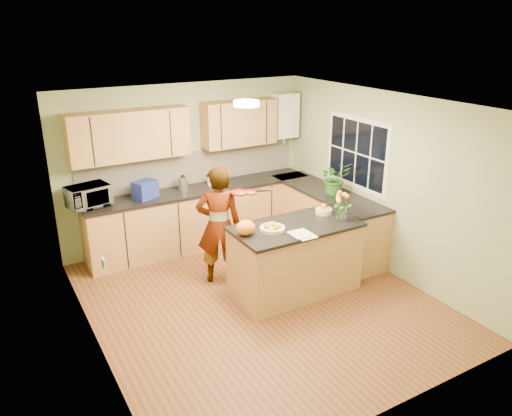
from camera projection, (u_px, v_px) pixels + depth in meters
floor at (259, 300)px, 6.39m from camera, size 4.50×4.50×0.00m
ceiling at (259, 103)px, 5.51m from camera, size 4.00×4.50×0.02m
wall_back at (186, 165)px, 7.77m from camera, size 4.00×0.02×2.50m
wall_front at (396, 293)px, 4.12m from camera, size 4.00×0.02×2.50m
wall_left at (88, 244)px, 5.01m from camera, size 0.02×4.50×2.50m
wall_right at (384, 183)px, 6.88m from camera, size 0.02×4.50×2.50m
back_counter at (202, 216)px, 7.85m from camera, size 3.64×0.62×0.94m
right_counter at (326, 220)px, 7.71m from camera, size 0.62×2.24×0.94m
splashback at (193, 167)px, 7.82m from camera, size 3.60×0.02×0.52m
upper_cabinets at (178, 130)px, 7.34m from camera, size 3.20×0.34×0.70m
boiler at (284, 115)px, 8.21m from camera, size 0.40×0.30×0.86m
window_right at (356, 153)px, 7.26m from camera, size 0.01×1.30×1.05m
light_switch at (104, 263)px, 4.51m from camera, size 0.02×0.09×0.09m
ceiling_lamp at (246, 103)px, 5.76m from camera, size 0.30×0.30×0.07m
peninsula_island at (295, 258)px, 6.46m from camera, size 1.64×0.84×0.94m
fruit_dish at (272, 227)px, 6.12m from camera, size 0.31×0.31×0.11m
orange_bowl at (324, 210)px, 6.66m from camera, size 0.22×0.22×0.13m
flower_vase at (344, 197)px, 6.32m from camera, size 0.26×0.26×0.48m
orange_bag at (246, 228)px, 5.98m from camera, size 0.26×0.23×0.18m
papers at (303, 234)px, 6.01m from camera, size 0.23×0.32×0.01m
violinist at (219, 225)px, 6.61m from camera, size 0.70×0.60×1.63m
violin at (239, 193)px, 6.35m from camera, size 0.59×0.51×0.15m
microwave at (88, 196)px, 6.86m from camera, size 0.61×0.48×0.30m
blue_box at (145, 190)px, 7.20m from camera, size 0.39×0.34×0.26m
kettle at (183, 183)px, 7.53m from camera, size 0.15×0.15×0.29m
jar_cream at (211, 180)px, 7.78m from camera, size 0.11×0.11×0.16m
jar_white at (222, 180)px, 7.79m from camera, size 0.14×0.14×0.17m
potted_plant at (335, 178)px, 7.33m from camera, size 0.50×0.46×0.49m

